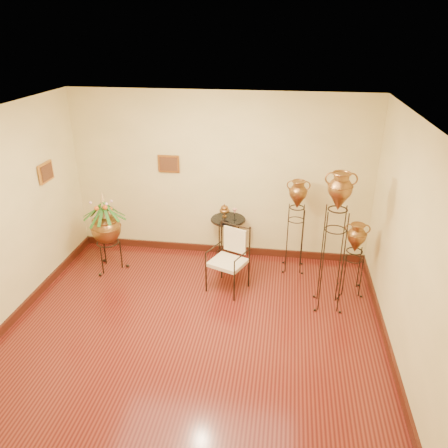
# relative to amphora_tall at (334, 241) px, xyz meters

# --- Properties ---
(ground) EXTENTS (5.00, 5.00, 0.00)m
(ground) POSITION_rel_amphora_tall_xyz_m (-1.79, -1.10, -1.04)
(ground) COLOR maroon
(ground) RESTS_ON ground
(room_shell) EXTENTS (5.02, 5.02, 2.81)m
(room_shell) POSITION_rel_amphora_tall_xyz_m (-1.79, -1.09, 0.69)
(room_shell) COLOR #F5E79E
(room_shell) RESTS_ON ground
(amphora_tall) EXTENTS (0.48, 0.48, 2.03)m
(amphora_tall) POSITION_rel_amphora_tall_xyz_m (0.00, 0.00, 0.00)
(amphora_tall) COLOR black
(amphora_tall) RESTS_ON ground
(amphora_mid) EXTENTS (0.42, 0.42, 1.56)m
(amphora_mid) POSITION_rel_amphora_tall_xyz_m (-0.50, 0.98, -0.25)
(amphora_mid) COLOR black
(amphora_mid) RESTS_ON ground
(amphora_short) EXTENTS (0.37, 0.37, 1.14)m
(amphora_short) POSITION_rel_amphora_tall_xyz_m (0.36, 0.43, -0.47)
(amphora_short) COLOR black
(amphora_short) RESTS_ON ground
(planter_urn) EXTENTS (0.95, 0.95, 1.39)m
(planter_urn) POSITION_rel_amphora_tall_xyz_m (-3.50, 0.55, -0.26)
(planter_urn) COLOR black
(planter_urn) RESTS_ON ground
(armchair) EXTENTS (0.72, 0.70, 1.00)m
(armchair) POSITION_rel_amphora_tall_xyz_m (-1.48, 0.21, -0.54)
(armchair) COLOR black
(armchair) RESTS_ON ground
(side_table) EXTENTS (0.73, 0.73, 1.02)m
(side_table) POSITION_rel_amphora_tall_xyz_m (-1.60, 1.05, -0.62)
(side_table) COLOR black
(side_table) RESTS_ON ground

